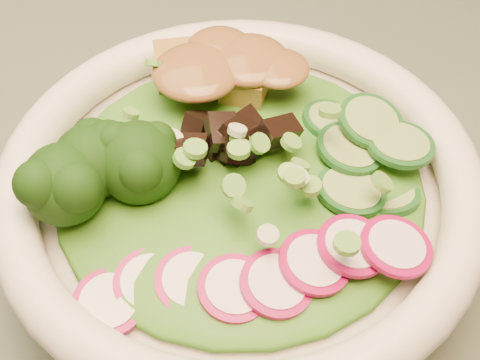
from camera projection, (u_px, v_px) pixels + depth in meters
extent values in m
cube|color=#4E594A|center=(118.00, 276.00, 0.44)|extent=(1.20, 0.80, 0.03)
cylinder|color=white|center=(240.00, 216.00, 0.42)|extent=(0.26, 0.26, 0.06)
torus|color=white|center=(240.00, 178.00, 0.39)|extent=(0.29, 0.29, 0.03)
ellipsoid|color=#295912|center=(240.00, 179.00, 0.39)|extent=(0.22, 0.22, 0.03)
ellipsoid|color=brown|center=(220.00, 69.00, 0.42)|extent=(0.08, 0.06, 0.02)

